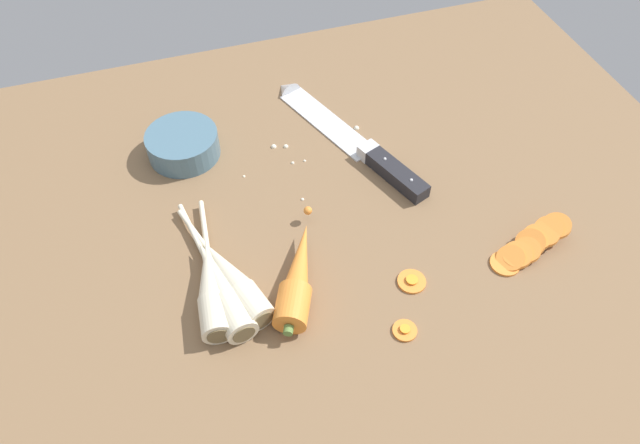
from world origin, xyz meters
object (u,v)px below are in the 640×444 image
Objects in this scene: carrot_slice_stack at (531,244)px; carrot_slice_stray_near at (412,281)px; parsnip_front at (212,286)px; whole_carrot at (298,277)px; chefs_knife at (343,133)px; parsnip_mid_left at (220,286)px; parsnip_mid_right at (232,280)px; prep_bowl at (183,144)px; carrot_slice_stray_mid at (405,330)px.

carrot_slice_stack is 17.18cm from carrot_slice_stray_near.
whole_carrot is at bearing -11.19° from parsnip_front.
chefs_knife is at bearing 88.32° from carrot_slice_stray_near.
parsnip_mid_left is 1.09× the size of parsnip_mid_right.
carrot_slice_stray_near is (-0.86, -29.08, -0.29)cm from chefs_knife.
parsnip_mid_right is 5.83× the size of carrot_slice_stray_near.
prep_bowl is at bearing 108.65° from whole_carrot.
chefs_knife is 35.70cm from carrot_slice_stray_mid.
parsnip_front reaches higher than carrot_slice_stray_near.
prep_bowl is at bearing 171.16° from chefs_knife.
parsnip_mid_right is at bearing -86.13° from prep_bowl.
parsnip_mid_left is 23.48cm from carrot_slice_stray_mid.
whole_carrot is 31.60cm from carrot_slice_stack.
parsnip_mid_right is 26.89cm from prep_bowl.
whole_carrot is at bearing 135.47° from carrot_slice_stray_mid.
parsnip_mid_left is at bearing -136.51° from chefs_knife.
parsnip_mid_left is 27.24cm from prep_bowl.
carrot_slice_stack is 4.11× the size of carrot_slice_stray_mid.
parsnip_mid_left is at bearing 166.53° from carrot_slice_stray_near.
parsnip_mid_left reaches higher than carrot_slice_stray_near.
chefs_knife is 29.29cm from whole_carrot.
parsnip_mid_left is 24.52cm from carrot_slice_stray_near.
carrot_slice_stray_near is (24.77, -6.09, -1.62)cm from parsnip_front.
parsnip_front is 0.96× the size of parsnip_mid_left.
chefs_knife is at bearing -8.84° from prep_bowl.
parsnip_front is 7.44× the size of carrot_slice_stray_mid.
chefs_knife is 3.06× the size of prep_bowl.
carrot_slice_stray_mid is at bearing -30.49° from parsnip_front.
carrot_slice_stray_near is at bearing -15.71° from whole_carrot.
carrot_slice_stray_mid is at bearing -44.53° from whole_carrot.
parsnip_mid_right is 22.30cm from carrot_slice_stray_mid.
whole_carrot is at bearing -71.35° from prep_bowl.
chefs_knife is 9.02× the size of carrot_slice_stray_near.
parsnip_mid_left is at bearing 169.90° from whole_carrot.
whole_carrot is at bearing -14.93° from parsnip_mid_right.
carrot_slice_stray_near is 0.34× the size of prep_bowl.
carrot_slice_stray_near is 1.23× the size of carrot_slice_stray_mid.
whole_carrot is 4.83× the size of carrot_slice_stray_near.
carrot_slice_stray_mid is (-4.55, -35.41, -0.29)cm from chefs_knife.
parsnip_front is (-25.63, -23.00, 1.33)cm from chefs_knife.
chefs_knife is at bearing 43.49° from parsnip_mid_left.
parsnip_mid_right is at bearing 165.07° from whole_carrot.
carrot_slice_stray_near is at bearing -91.68° from chefs_knife.
carrot_slice_stray_mid is at bearing -163.24° from carrot_slice_stack.
parsnip_mid_right reaches higher than carrot_slice_stray_near.
whole_carrot reaches higher than chefs_knife.
prep_bowl is (-1.82, 26.83, 0.17)cm from parsnip_mid_right.
parsnip_mid_right is at bearing 171.09° from carrot_slice_stack.
whole_carrot is 14.83cm from carrot_slice_stray_near.
carrot_slice_stack is at bearing -0.17° from carrot_slice_stray_near.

